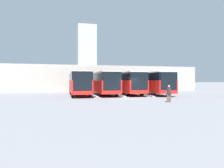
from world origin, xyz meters
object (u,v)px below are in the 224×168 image
bus_3 (79,83)px  pedestrian (169,93)px  bus_1 (126,82)px  bus_0 (151,82)px  bus_2 (103,82)px

bus_3 → pedestrian: bearing=122.8°
bus_1 → pedestrian: (-0.03, 12.81, -0.97)m
bus_1 → pedestrian: 12.85m
bus_1 → pedestrian: size_ratio=7.15×
bus_0 → pedestrian: size_ratio=7.15×
bus_3 → pedestrian: size_ratio=7.15×
bus_3 → pedestrian: bus_3 is taller
bus_1 → bus_2: bearing=2.7°
bus_0 → bus_3: (11.02, -0.83, 0.00)m
bus_1 → bus_2: same height
pedestrian → bus_3: bearing=145.0°
bus_2 → bus_3: same height
bus_1 → bus_2: size_ratio=1.00×
bus_1 → bus_2: 3.67m
bus_2 → pedestrian: 13.37m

